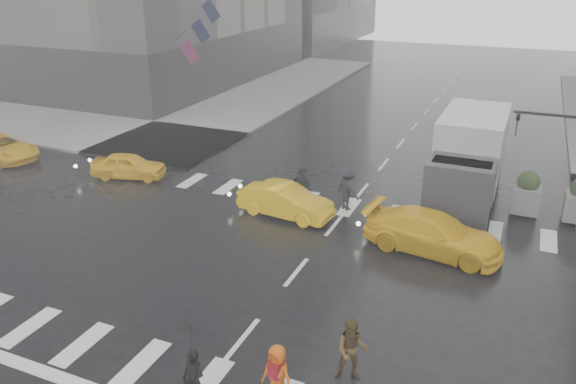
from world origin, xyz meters
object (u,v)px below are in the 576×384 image
at_px(pedestrian_orange, 277,376).
at_px(taxi_front, 129,166).
at_px(pedestrian_brown, 352,350).
at_px(box_truck, 468,158).
at_px(taxi_mid, 286,201).

bearing_deg(pedestrian_orange, taxi_front, 153.55).
height_order(pedestrian_brown, box_truck, box_truck).
xyz_separation_m(pedestrian_brown, pedestrian_orange, (-1.34, -1.60, -0.03)).
xyz_separation_m(pedestrian_orange, taxi_mid, (-4.15, 10.04, -0.18)).
bearing_deg(pedestrian_orange, pedestrian_brown, 64.01).
distance_m(pedestrian_orange, box_truck, 14.89).
xyz_separation_m(pedestrian_brown, taxi_mid, (-5.49, 8.43, -0.21)).
bearing_deg(box_truck, pedestrian_orange, -99.15).
height_order(taxi_front, box_truck, box_truck).
height_order(pedestrian_orange, taxi_front, pedestrian_orange).
distance_m(taxi_front, taxi_mid, 8.95).
bearing_deg(taxi_front, box_truck, -94.01).
height_order(pedestrian_brown, taxi_front, pedestrian_brown).
height_order(pedestrian_brown, pedestrian_orange, pedestrian_brown).
bearing_deg(box_truck, taxi_mid, -144.79).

